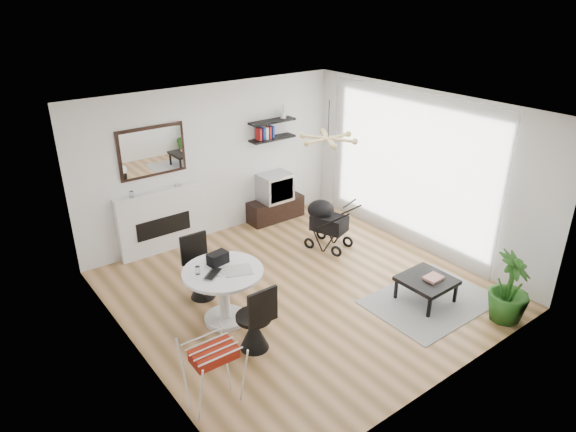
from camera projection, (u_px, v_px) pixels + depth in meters
floor at (301, 290)px, 7.70m from camera, size 5.00×5.00×0.00m
ceiling at (304, 111)px, 6.58m from camera, size 5.00×5.00×0.00m
wall_back at (213, 162)px, 8.96m from camera, size 5.00×0.00×5.00m
wall_left at (129, 261)px, 5.77m from camera, size 0.00×5.00×5.00m
wall_right at (420, 171)px, 8.51m from camera, size 0.00×5.00×5.00m
sheer_curtain at (407, 169)px, 8.60m from camera, size 0.04×3.60×2.60m
fireplace at (160, 214)px, 8.58m from camera, size 1.50×0.17×2.16m
shelf_lower at (272, 138)px, 9.41m from camera, size 0.90×0.25×0.04m
shelf_upper at (272, 121)px, 9.27m from camera, size 0.90×0.25×0.04m
pendant_lamp at (328, 138)px, 7.41m from camera, size 0.90×0.90×0.10m
tv_console at (276, 209)px, 9.93m from camera, size 1.12×0.39×0.42m
crt_tv at (274, 187)px, 9.71m from camera, size 0.60×0.52×0.52m
dining_table at (224, 288)px, 6.80m from camera, size 1.07×1.07×0.78m
laptop at (216, 275)px, 6.57m from camera, size 0.37×0.34×0.02m
black_bag at (218, 258)px, 6.82m from camera, size 0.29×0.20×0.16m
newspaper at (238, 270)px, 6.68m from camera, size 0.44×0.40×0.01m
drinking_glass at (198, 270)px, 6.59m from camera, size 0.06×0.06×0.11m
chair_far at (201, 278)px, 7.43m from camera, size 0.45×0.45×0.94m
chair_near at (255, 329)px, 6.35m from camera, size 0.45×0.45×0.94m
drying_rack at (214, 374)px, 5.43m from camera, size 0.55×0.52×0.81m
stroller at (326, 225)px, 8.81m from camera, size 0.69×0.85×0.94m
rug at (430, 301)px, 7.43m from camera, size 1.78×1.29×0.01m
coffee_table at (427, 281)px, 7.31m from camera, size 0.70×0.70×0.36m
magazines at (433, 278)px, 7.28m from camera, size 0.27×0.21×0.04m
potted_plant at (510, 288)px, 6.84m from camera, size 0.71×0.71×0.99m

